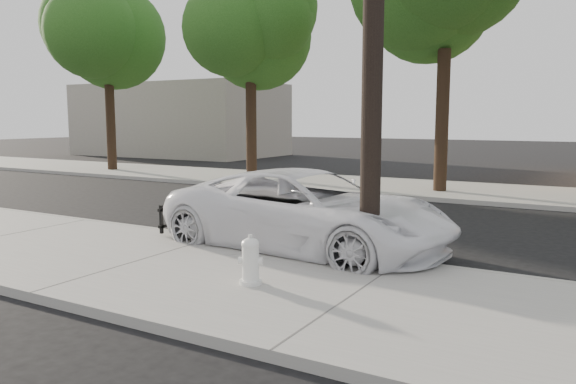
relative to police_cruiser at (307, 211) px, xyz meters
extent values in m
plane|color=black|center=(-1.95, 1.80, -0.81)|extent=(120.00, 120.00, 0.00)
cube|color=gray|center=(-1.95, -2.50, -0.73)|extent=(90.00, 4.40, 0.15)
cube|color=gray|center=(-1.95, 10.30, -0.73)|extent=(90.00, 5.00, 0.15)
cube|color=#9E9B93|center=(-1.95, -0.30, -0.73)|extent=(90.00, 0.12, 0.16)
cube|color=gray|center=(-21.95, 21.80, 1.69)|extent=(14.00, 8.00, 5.00)
cylinder|color=black|center=(-15.95, 9.80, 1.59)|extent=(0.44, 0.44, 4.50)
sphere|color=#1C4614|center=(-15.95, 9.80, 5.34)|extent=(4.50, 4.50, 4.50)
sphere|color=#1C4614|center=(-15.35, 9.35, 6.54)|extent=(3.60, 3.60, 3.60)
cylinder|color=black|center=(-7.95, 10.00, 1.47)|extent=(0.44, 0.44, 4.25)
sphere|color=#1C4614|center=(-7.95, 10.00, 4.99)|extent=(4.20, 4.20, 4.20)
sphere|color=#1C4614|center=(-7.39, 9.58, 6.11)|extent=(3.36, 3.36, 3.36)
cylinder|color=black|center=(0.05, 9.60, 1.72)|extent=(0.44, 0.44, 4.75)
imported|color=white|center=(0.00, 0.00, 0.00)|extent=(6.01, 3.18, 1.61)
cylinder|color=white|center=(0.53, -2.79, -0.62)|extent=(0.34, 0.34, 0.06)
cylinder|color=white|center=(0.53, -2.79, -0.36)|extent=(0.25, 0.25, 0.58)
ellipsoid|color=white|center=(0.53, -2.79, -0.05)|extent=(0.28, 0.28, 0.19)
cylinder|color=white|center=(0.53, -2.79, -0.31)|extent=(0.38, 0.25, 0.12)
cylinder|color=white|center=(0.53, -2.79, -0.31)|extent=(0.21, 0.23, 0.15)
cube|color=#FA4C0D|center=(-0.34, -0.70, -0.65)|extent=(0.38, 0.38, 0.02)
cone|color=#FA4C0D|center=(-0.34, -0.70, -0.30)|extent=(0.34, 0.34, 0.70)
camera|label=1|loc=(5.05, -9.54, 1.79)|focal=35.00mm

